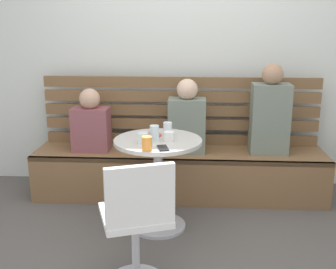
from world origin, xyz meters
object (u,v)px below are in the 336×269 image
at_px(cafe_table, 158,167).
at_px(cup_glass_tall, 154,133).
at_px(cup_water_clear, 168,129).
at_px(phone_on_table, 163,148).
at_px(cup_tumbler_orange, 147,143).
at_px(white_chair, 137,221).
at_px(person_adult, 270,113).
at_px(person_child_left, 91,124).
at_px(person_child_middle, 187,120).
at_px(cup_ceramic_white, 169,136).
at_px(cup_glass_short, 143,138).
at_px(booth_bench, 179,173).
at_px(plate_small, 151,135).

bearing_deg(cafe_table, cup_glass_tall, -116.60).
xyz_separation_m(cup_water_clear, phone_on_table, (-0.01, -0.34, -0.05)).
relative_size(cup_tumbler_orange, cup_water_clear, 0.91).
relative_size(white_chair, phone_on_table, 6.07).
xyz_separation_m(cup_glass_tall, phone_on_table, (0.08, -0.19, -0.06)).
relative_size(person_adult, phone_on_table, 5.85).
distance_m(person_child_left, person_child_middle, 0.89).
relative_size(cup_ceramic_white, cup_glass_short, 1.00).
bearing_deg(cup_tumbler_orange, cafe_table, 79.54).
distance_m(cafe_table, person_adult, 1.20).
xyz_separation_m(person_child_left, cup_tumbler_orange, (0.63, -0.93, 0.10)).
height_order(booth_bench, plate_small, plate_small).
bearing_deg(person_child_middle, phone_on_table, -99.78).
distance_m(person_child_middle, cup_glass_short, 0.83).
relative_size(white_chair, cup_glass_tall, 7.08).
relative_size(cup_tumbler_orange, cup_glass_short, 1.25).
xyz_separation_m(cup_tumbler_orange, plate_small, (-0.01, 0.38, -0.04)).
bearing_deg(person_adult, plate_small, -150.92).
bearing_deg(person_child_left, person_child_middle, 0.80).
distance_m(cup_ceramic_white, cup_glass_short, 0.20).
height_order(person_adult, plate_small, person_adult).
height_order(white_chair, person_child_left, person_child_left).
xyz_separation_m(plate_small, phone_on_table, (0.12, -0.33, -0.00)).
xyz_separation_m(person_child_middle, phone_on_table, (-0.15, -0.90, 0.00)).
xyz_separation_m(cafe_table, plate_small, (-0.07, 0.09, 0.23)).
xyz_separation_m(person_adult, person_child_middle, (-0.75, -0.00, -0.07)).
xyz_separation_m(person_child_left, cup_glass_short, (0.58, -0.76, 0.09)).
bearing_deg(person_adult, person_child_middle, -179.68).
distance_m(booth_bench, cup_glass_short, 0.97).
xyz_separation_m(person_child_middle, cup_ceramic_white, (-0.12, -0.69, 0.03)).
xyz_separation_m(white_chair, person_adult, (1.02, 1.47, 0.35)).
distance_m(cup_water_clear, cup_glass_short, 0.27).
distance_m(white_chair, plate_small, 0.95).
bearing_deg(cafe_table, person_adult, 34.67).
bearing_deg(cafe_table, cup_tumbler_orange, -100.46).
height_order(cup_tumbler_orange, cup_water_clear, cup_water_clear).
xyz_separation_m(person_child_middle, cup_water_clear, (-0.14, -0.56, 0.05)).
bearing_deg(person_child_left, cup_glass_tall, -46.36).
relative_size(cup_water_clear, cup_glass_short, 1.38).
bearing_deg(cup_water_clear, person_child_left, 144.02).
distance_m(cup_tumbler_orange, cup_water_clear, 0.41).
xyz_separation_m(person_adult, cup_glass_short, (-1.06, -0.77, -0.03)).
distance_m(cafe_table, cup_glass_tall, 0.29).
bearing_deg(cup_ceramic_white, plate_small, 140.82).
relative_size(cafe_table, phone_on_table, 5.29).
relative_size(person_adult, person_child_left, 1.40).
xyz_separation_m(booth_bench, cup_glass_tall, (-0.16, -0.69, 0.58)).
xyz_separation_m(booth_bench, cup_tumbler_orange, (-0.20, -0.93, 0.57)).
distance_m(booth_bench, cup_water_clear, 0.79).
bearing_deg(cup_water_clear, plate_small, -175.90).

